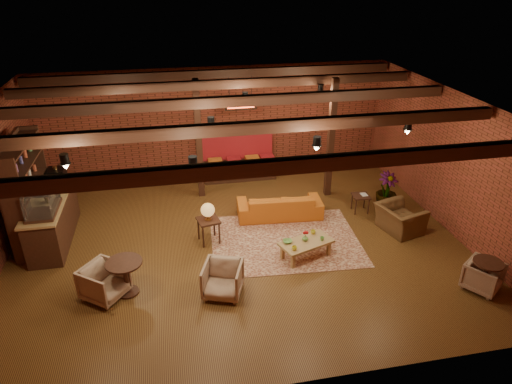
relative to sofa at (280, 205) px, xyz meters
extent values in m
plane|color=#371C0D|center=(-1.22, -1.06, -0.31)|extent=(10.00, 10.00, 0.00)
cube|color=black|center=(-1.22, -1.06, 2.89)|extent=(10.00, 8.00, 0.02)
cube|color=brown|center=(-1.22, 2.94, 1.29)|extent=(10.00, 0.02, 3.20)
cube|color=brown|center=(-1.22, -5.06, 1.29)|extent=(10.00, 0.02, 3.20)
cube|color=brown|center=(3.78, -1.06, 1.29)|extent=(0.02, 8.00, 3.20)
cylinder|color=black|center=(-1.22, 0.54, 2.54)|extent=(9.60, 0.12, 0.12)
cube|color=black|center=(-1.82, 1.54, 1.29)|extent=(0.16, 0.16, 3.20)
cube|color=black|center=(1.58, 0.94, 1.29)|extent=(0.16, 0.16, 3.20)
imported|color=#337F33|center=(-5.22, 0.14, 0.91)|extent=(0.35, 0.39, 0.30)
cube|color=red|center=(-0.62, 2.04, 2.04)|extent=(0.86, 0.06, 0.30)
cube|color=maroon|center=(-0.15, -1.15, -0.30)|extent=(3.52, 2.78, 0.01)
imported|color=#B85B19|center=(0.00, 0.00, 0.00)|extent=(2.15, 0.98, 0.61)
cube|color=#A67D4D|center=(0.13, -1.86, 0.06)|extent=(1.26, 0.91, 0.05)
cube|color=#A67D4D|center=(-0.25, -2.21, -0.14)|extent=(0.07, 0.07, 0.34)
cube|color=#A67D4D|center=(0.64, -1.89, -0.14)|extent=(0.07, 0.07, 0.34)
cube|color=#A67D4D|center=(-0.38, -1.83, -0.14)|extent=(0.07, 0.07, 0.34)
cube|color=#A67D4D|center=(0.50, -1.52, -0.14)|extent=(0.07, 0.07, 0.34)
imported|color=gold|center=(-0.21, -2.13, 0.13)|extent=(0.14, 0.14, 0.09)
imported|color=#629B46|center=(0.47, -1.88, 0.13)|extent=(0.12, 0.12, 0.09)
imported|color=gold|center=(0.36, -1.59, 0.13)|extent=(0.14, 0.14, 0.09)
imported|color=#629B46|center=(-0.28, -1.81, 0.11)|extent=(0.25, 0.25, 0.05)
imported|color=#629B46|center=(0.11, -1.82, 0.14)|extent=(0.14, 0.14, 0.11)
sphere|color=red|center=(0.11, -1.82, 0.28)|extent=(0.10, 0.10, 0.10)
cube|color=black|center=(-1.86, -0.84, 0.25)|extent=(0.55, 0.55, 0.04)
cylinder|color=black|center=(-1.86, -0.84, -0.04)|extent=(0.04, 0.04, 0.53)
cylinder|color=#905F30|center=(-1.86, -0.84, 0.28)|extent=(0.16, 0.16, 0.02)
cylinder|color=#905F30|center=(-1.86, -0.84, 0.36)|extent=(0.04, 0.04, 0.22)
sphere|color=orange|center=(-1.86, -0.84, 0.52)|extent=(0.31, 0.31, 0.31)
cylinder|color=black|center=(-3.59, -2.37, 0.39)|extent=(0.69, 0.69, 0.04)
cylinder|color=black|center=(-3.59, -2.37, 0.05)|extent=(0.10, 0.10, 0.67)
cylinder|color=black|center=(-3.59, -2.37, -0.29)|extent=(0.41, 0.41, 0.04)
imported|color=#C3B097|center=(-3.99, -2.39, 0.07)|extent=(0.98, 0.99, 0.75)
imported|color=#C3B097|center=(-1.79, -2.74, 0.06)|extent=(0.89, 0.86, 0.73)
imported|color=brown|center=(2.62, -1.23, 0.13)|extent=(0.88, 1.12, 0.86)
cube|color=black|center=(2.08, -0.16, 0.14)|extent=(0.45, 0.45, 0.04)
cylinder|color=black|center=(2.08, -0.16, -0.09)|extent=(0.04, 0.04, 0.42)
imported|color=black|center=(2.08, -0.16, 0.17)|extent=(0.17, 0.22, 0.02)
cylinder|color=black|center=(3.18, -3.61, 0.33)|extent=(0.56, 0.56, 0.03)
cylinder|color=black|center=(3.18, -3.61, 0.02)|extent=(0.09, 0.09, 0.61)
cylinder|color=black|center=(3.18, -3.61, -0.29)|extent=(0.34, 0.34, 0.03)
imported|color=#C3B097|center=(3.18, -3.57, 0.02)|extent=(0.85, 0.84, 0.65)
imported|color=#4C7F4C|center=(2.82, -0.08, 1.14)|extent=(1.98, 1.98, 2.90)
camera|label=1|loc=(-2.52, -9.74, 5.39)|focal=32.00mm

